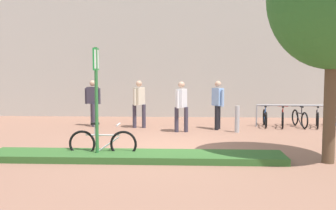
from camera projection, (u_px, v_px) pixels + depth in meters
The scene contains 11 objects.
ground_plane at pixel (165, 147), 11.43m from camera, with size 60.00×60.00×0.00m, color #936651.
building_facade at pixel (175, 5), 18.46m from camera, with size 28.00×1.20×10.00m, color #B2ADA3.
planter_strip at pixel (136, 156), 9.83m from camera, with size 7.00×1.10×0.16m, color #336028.
parking_sign_post at pixel (96, 87), 9.72m from camera, with size 0.08×0.36×2.66m.
bike_at_sign at pixel (103, 143), 10.06m from camera, with size 1.68×0.42×0.86m.
bike_rack_cluster at pixel (300, 118), 15.20m from camera, with size 3.21×1.65×0.83m.
bollard_steel at pixel (237, 119), 13.94m from camera, with size 0.16×0.16×0.90m, color #ADADB2.
person_suited_dark at pixel (93, 100), 15.38m from camera, with size 0.60×0.50×1.72m.
person_casual_tan at pixel (139, 101), 14.96m from camera, with size 0.48×0.54×1.72m.
person_shirt_white at pixel (218, 102), 14.54m from camera, with size 0.43×0.52×1.72m.
person_shirt_blue at pixel (181, 103), 13.96m from camera, with size 0.46×0.56×1.72m.
Camera 1 is at (0.62, -11.26, 2.19)m, focal length 44.16 mm.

